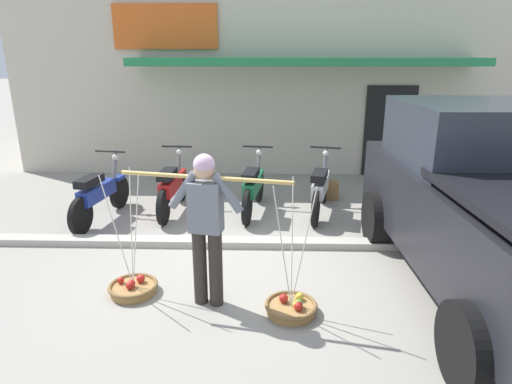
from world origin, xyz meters
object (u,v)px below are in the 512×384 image
motorcycle_third_in_row (253,187)px  motorcycle_nearest_shop (99,194)px  parked_truck (497,206)px  motorcycle_second_in_row (172,187)px  wooden_crate (326,190)px  fruit_basket_right_side (133,287)px  motorcycle_end_of_row (321,189)px  fruit_basket_left_side (291,306)px  fruit_vendor (206,221)px

motorcycle_third_in_row → motorcycle_nearest_shop: bearing=-169.5°
motorcycle_nearest_shop → parked_truck: bearing=-21.2°
motorcycle_third_in_row → parked_truck: 3.82m
motorcycle_second_in_row → wooden_crate: bearing=17.4°
fruit_basket_right_side → motorcycle_end_of_row: (2.45, 2.72, 0.37)m
motorcycle_third_in_row → wooden_crate: motorcycle_third_in_row is taller
fruit_basket_left_side → motorcycle_second_in_row: (-1.92, 3.09, 0.37)m
motorcycle_nearest_shop → motorcycle_end_of_row: size_ratio=1.01×
motorcycle_end_of_row → motorcycle_nearest_shop: bearing=-173.4°
fruit_basket_left_side → fruit_basket_right_side: bearing=168.8°
fruit_basket_left_side → fruit_vendor: bearing=168.8°
fruit_vendor → motorcycle_end_of_row: fruit_vendor is taller
fruit_vendor → motorcycle_end_of_row: bearing=61.9°
fruit_basket_right_side → motorcycle_nearest_shop: size_ratio=0.80×
motorcycle_end_of_row → parked_truck: size_ratio=0.38×
motorcycle_end_of_row → fruit_basket_left_side: bearing=-101.8°
fruit_basket_right_side → motorcycle_end_of_row: size_ratio=0.81×
motorcycle_nearest_shop → motorcycle_third_in_row: same height
parked_truck → wooden_crate: bearing=113.1°
motorcycle_end_of_row → parked_truck: (1.65, -2.49, 0.58)m
motorcycle_nearest_shop → wooden_crate: bearing=18.7°
motorcycle_nearest_shop → motorcycle_second_in_row: 1.19m
motorcycle_nearest_shop → motorcycle_second_in_row: same height
wooden_crate → motorcycle_third_in_row: bearing=-148.3°
fruit_vendor → motorcycle_second_in_row: (-1.01, 2.91, -0.53)m
fruit_basket_right_side → parked_truck: parked_truck is taller
fruit_basket_left_side → motorcycle_second_in_row: 3.65m
fruit_vendor → motorcycle_third_in_row: (0.39, 2.93, -0.53)m
motorcycle_second_in_row → motorcycle_end_of_row: same height
motorcycle_nearest_shop → motorcycle_third_in_row: 2.55m
fruit_basket_right_side → motorcycle_second_in_row: (-0.11, 2.73, 0.37)m
fruit_vendor → motorcycle_second_in_row: bearing=109.2°
fruit_vendor → wooden_crate: size_ratio=4.12×
motorcycle_second_in_row → motorcycle_end_of_row: 2.56m
fruit_basket_left_side → motorcycle_second_in_row: bearing=121.9°
motorcycle_nearest_shop → motorcycle_end_of_row: 3.69m
fruit_vendor → motorcycle_third_in_row: fruit_vendor is taller
fruit_basket_left_side → fruit_basket_right_side: 1.84m
fruit_vendor → motorcycle_nearest_shop: size_ratio=1.00×
motorcycle_second_in_row → parked_truck: parked_truck is taller
fruit_basket_left_side → motorcycle_third_in_row: fruit_basket_left_side is taller
motorcycle_third_in_row → fruit_vendor: bearing=-97.6°
fruit_vendor → fruit_basket_left_side: bearing=-11.2°
motorcycle_third_in_row → fruit_basket_left_side: bearing=-80.6°
fruit_vendor → motorcycle_nearest_shop: bearing=130.6°
motorcycle_nearest_shop → fruit_basket_right_side: bearing=-62.0°
motorcycle_second_in_row → wooden_crate: size_ratio=4.14×
fruit_basket_right_side → motorcycle_nearest_shop: (-1.21, 2.29, 0.37)m
fruit_basket_right_side → motorcycle_end_of_row: fruit_basket_right_side is taller
motorcycle_end_of_row → wooden_crate: (0.22, 0.88, -0.29)m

